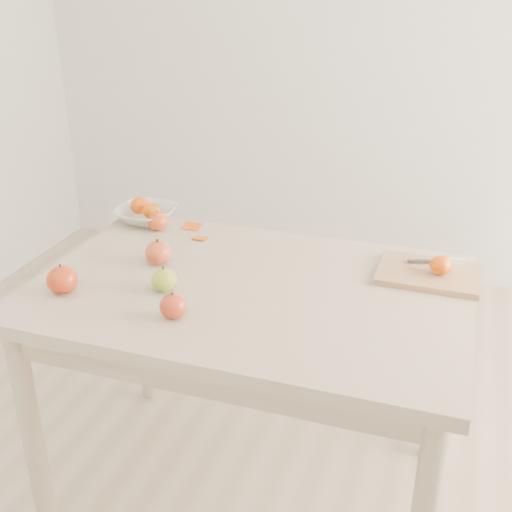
% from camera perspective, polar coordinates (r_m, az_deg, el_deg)
% --- Properties ---
extents(ground, '(3.50, 3.50, 0.00)m').
position_cam_1_polar(ground, '(2.24, -0.43, -19.90)').
color(ground, '#C6B293').
rests_on(ground, ground).
extents(table, '(1.20, 0.80, 0.75)m').
position_cam_1_polar(table, '(1.84, -0.50, -5.41)').
color(table, beige).
rests_on(table, ground).
extents(cutting_board, '(0.29, 0.21, 0.02)m').
position_cam_1_polar(cutting_board, '(1.90, 15.10, -1.53)').
color(cutting_board, tan).
rests_on(cutting_board, table).
extents(board_tangerine, '(0.06, 0.06, 0.05)m').
position_cam_1_polar(board_tangerine, '(1.87, 16.11, -0.79)').
color(board_tangerine, '#D86207').
rests_on(board_tangerine, cutting_board).
extents(fruit_bowl, '(0.20, 0.20, 0.05)m').
position_cam_1_polar(fruit_bowl, '(2.25, -9.77, 3.67)').
color(fruit_bowl, white).
rests_on(fruit_bowl, table).
extents(bowl_tangerine_near, '(0.07, 0.07, 0.06)m').
position_cam_1_polar(bowl_tangerine_near, '(2.26, -10.27, 4.44)').
color(bowl_tangerine_near, '#E44708').
rests_on(bowl_tangerine_near, fruit_bowl).
extents(bowl_tangerine_far, '(0.06, 0.06, 0.05)m').
position_cam_1_polar(bowl_tangerine_far, '(2.21, -9.31, 4.00)').
color(bowl_tangerine_far, orange).
rests_on(bowl_tangerine_far, fruit_bowl).
extents(orange_peel_a, '(0.06, 0.05, 0.01)m').
position_cam_1_polar(orange_peel_a, '(2.17, -5.73, 2.53)').
color(orange_peel_a, '#D04C0E').
rests_on(orange_peel_a, table).
extents(orange_peel_b, '(0.05, 0.04, 0.01)m').
position_cam_1_polar(orange_peel_b, '(2.09, -5.02, 1.56)').
color(orange_peel_b, orange).
rests_on(orange_peel_b, table).
extents(paring_knife, '(0.17, 0.07, 0.01)m').
position_cam_1_polar(paring_knife, '(1.96, 16.68, -0.41)').
color(paring_knife, white).
rests_on(paring_knife, cutting_board).
extents(apple_green, '(0.07, 0.07, 0.06)m').
position_cam_1_polar(apple_green, '(1.77, -8.19, -2.12)').
color(apple_green, '#60951B').
rests_on(apple_green, table).
extents(apple_red_d, '(0.08, 0.08, 0.08)m').
position_cam_1_polar(apple_red_d, '(1.82, -16.87, -2.01)').
color(apple_red_d, maroon).
rests_on(apple_red_d, table).
extents(apple_red_a, '(0.07, 0.07, 0.06)m').
position_cam_1_polar(apple_red_a, '(2.16, -8.74, 3.10)').
color(apple_red_a, maroon).
rests_on(apple_red_a, table).
extents(apple_red_b, '(0.08, 0.08, 0.07)m').
position_cam_1_polar(apple_red_b, '(1.92, -8.70, 0.30)').
color(apple_red_b, maroon).
rests_on(apple_red_b, table).
extents(apple_red_c, '(0.07, 0.07, 0.06)m').
position_cam_1_polar(apple_red_c, '(1.64, -7.37, -4.43)').
color(apple_red_c, '#9F030D').
rests_on(apple_red_c, table).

